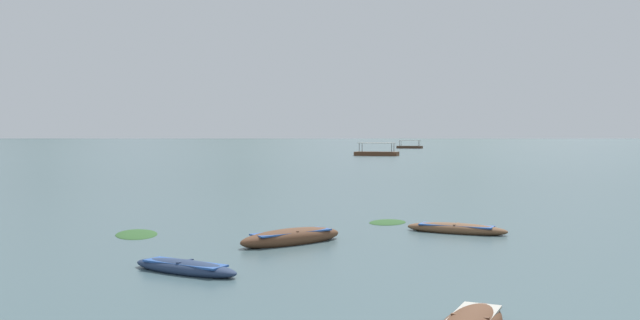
% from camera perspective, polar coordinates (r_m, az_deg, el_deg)
% --- Properties ---
extents(ground_plane, '(6000.00, 6000.00, 0.00)m').
position_cam_1_polar(ground_plane, '(1505.52, -3.53, 1.91)').
color(ground_plane, '#476066').
extents(mountain_1, '(504.78, 504.78, 180.03)m').
position_cam_1_polar(mountain_1, '(1931.94, -22.33, 4.46)').
color(mountain_1, '#4C5B56').
rests_on(mountain_1, ground).
extents(mountain_2, '(676.52, 676.52, 221.92)m').
position_cam_1_polar(mountain_2, '(2046.96, -6.52, 5.04)').
color(mountain_2, '#56665B').
rests_on(mountain_2, ground).
extents(mountain_3, '(708.30, 708.30, 182.95)m').
position_cam_1_polar(mountain_3, '(1845.04, 12.07, 4.73)').
color(mountain_3, '#56665B').
rests_on(mountain_3, ground).
extents(rowboat_2, '(3.72, 2.67, 0.45)m').
position_cam_1_polar(rowboat_2, '(25.18, 11.51, -5.76)').
color(rowboat_2, brown).
rests_on(rowboat_2, ground).
extents(rowboat_3, '(3.24, 2.57, 0.40)m').
position_cam_1_polar(rowboat_3, '(17.98, -11.40, -8.95)').
color(rowboat_3, navy).
rests_on(rowboat_3, ground).
extents(rowboat_5, '(3.84, 3.13, 0.62)m').
position_cam_1_polar(rowboat_5, '(22.29, -2.43, -6.60)').
color(rowboat_5, brown).
rests_on(rowboat_5, ground).
extents(ferry_0, '(7.77, 5.42, 2.54)m').
position_cam_1_polar(ferry_0, '(194.42, 7.63, 1.12)').
color(ferry_0, '#4C3323').
rests_on(ferry_0, ground).
extents(ferry_2, '(8.35, 5.58, 2.54)m').
position_cam_1_polar(ferry_2, '(121.12, 4.83, 0.58)').
color(ferry_2, brown).
rests_on(ferry_2, ground).
extents(weed_patch_1, '(2.17, 2.42, 0.14)m').
position_cam_1_polar(weed_patch_1, '(27.72, 5.76, -5.31)').
color(weed_patch_1, '#2D5628').
rests_on(weed_patch_1, ground).
extents(weed_patch_4, '(1.99, 2.90, 0.14)m').
position_cam_1_polar(weed_patch_4, '(25.15, -15.33, -6.13)').
color(weed_patch_4, '#2D5628').
rests_on(weed_patch_4, ground).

